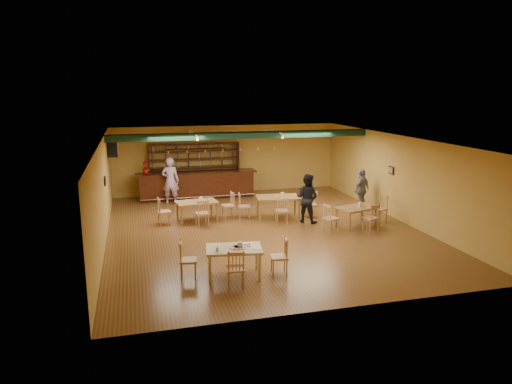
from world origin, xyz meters
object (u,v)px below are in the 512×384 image
object	(u,v)px
patron_right_a	(307,198)
dining_table_d	(356,217)
dining_table_a	(197,211)
dining_table_b	(278,207)
patron_bar	(170,181)
near_table	(234,262)
bar_counter	(197,185)

from	to	relation	value
patron_right_a	dining_table_d	bearing A→B (deg)	-168.94
dining_table_a	dining_table_b	distance (m)	2.92
dining_table_a	patron_bar	distance (m)	2.91
dining_table_a	near_table	size ratio (longest dim) A/B	1.04
bar_counter	dining_table_d	size ratio (longest dim) A/B	3.74
patron_bar	dining_table_b	bearing A→B (deg)	156.93
bar_counter	dining_table_d	distance (m)	7.31
near_table	patron_right_a	xyz separation A→B (m)	(3.48, 4.12, 0.49)
dining_table_a	patron_bar	world-z (taller)	patron_bar
near_table	patron_right_a	distance (m)	5.42
bar_counter	near_table	world-z (taller)	bar_counter
patron_bar	patron_right_a	distance (m)	5.85
dining_table_b	near_table	distance (m)	5.61
bar_counter	dining_table_b	xyz separation A→B (m)	(2.42, -3.89, -0.17)
dining_table_b	patron_right_a	bearing A→B (deg)	-37.03
patron_right_a	bar_counter	bearing A→B (deg)	-11.08
near_table	patron_bar	world-z (taller)	patron_bar
dining_table_b	patron_bar	distance (m)	4.75
dining_table_a	patron_bar	size ratio (longest dim) A/B	0.74
bar_counter	patron_bar	size ratio (longest dim) A/B	2.66
near_table	patron_bar	size ratio (longest dim) A/B	0.72
patron_bar	patron_right_a	xyz separation A→B (m)	(4.39, -3.86, -0.09)
near_table	patron_right_a	bearing A→B (deg)	58.59
bar_counter	dining_table_b	size ratio (longest dim) A/B	3.25
bar_counter	dining_table_b	bearing A→B (deg)	-58.05
bar_counter	patron_bar	xyz separation A→B (m)	(-1.17, -0.83, 0.39)
dining_table_d	near_table	size ratio (longest dim) A/B	0.99
dining_table_b	bar_counter	bearing A→B (deg)	129.92
dining_table_b	patron_bar	bearing A→B (deg)	147.51
patron_bar	near_table	bearing A→B (deg)	113.87
dining_table_a	patron_bar	bearing A→B (deg)	96.52
dining_table_d	near_table	world-z (taller)	near_table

